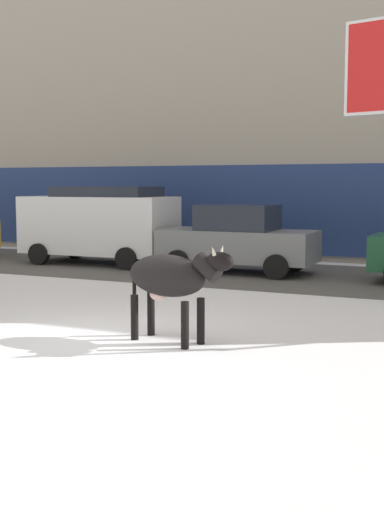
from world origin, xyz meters
TOP-DOWN VIEW (x-y plane):
  - ground_plane at (0.00, 0.00)m, footprint 120.00×120.00m
  - road_strip at (0.00, 8.29)m, footprint 60.00×5.60m
  - building_facade at (0.00, 14.81)m, footprint 44.00×6.10m
  - cow_black at (1.07, 0.32)m, footprint 1.94×0.89m
  - car_white_van at (-5.39, 8.52)m, footprint 4.62×2.15m
  - car_grey_sedan at (-0.90, 8.36)m, footprint 4.21×2.01m
  - pedestrian_by_cars at (-3.01, 11.44)m, footprint 0.36×0.24m
  - pedestrian_far_left at (-6.33, 11.44)m, footprint 0.36×0.24m

SIDE VIEW (x-z plane):
  - ground_plane at x=0.00m, z-range 0.00..0.00m
  - road_strip at x=0.00m, z-range 0.00..0.01m
  - pedestrian_by_cars at x=-3.01m, z-range 0.01..1.74m
  - pedestrian_far_left at x=-6.33m, z-range 0.01..1.74m
  - car_grey_sedan at x=-0.90m, z-range -0.01..1.83m
  - cow_black at x=1.07m, z-range 0.22..1.76m
  - car_white_van at x=-5.39m, z-range 0.08..2.40m
  - building_facade at x=0.00m, z-range -0.02..12.98m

